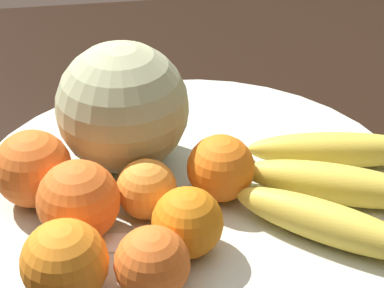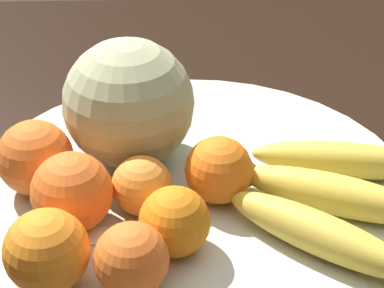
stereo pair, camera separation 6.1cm
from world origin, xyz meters
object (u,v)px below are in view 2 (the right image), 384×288
at_px(fruit_bowl, 192,192).
at_px(orange_front_left, 131,259).
at_px(kitchen_table, 132,247).
at_px(orange_back_left, 219,170).
at_px(orange_top_small, 35,158).
at_px(banana_bunch, 330,193).
at_px(orange_front_right, 72,192).
at_px(orange_back_right, 47,251).
at_px(orange_mid_center, 175,222).
at_px(produce_tag, 117,237).
at_px(melon, 129,103).
at_px(orange_side_extra, 142,186).

bearing_deg(fruit_bowl, orange_front_left, -111.60).
xyz_separation_m(kitchen_table, orange_front_left, (0.01, -0.18, 0.15)).
xyz_separation_m(orange_back_left, orange_top_small, (-0.18, 0.02, 0.00)).
height_order(kitchen_table, orange_front_left, orange_front_left).
xyz_separation_m(banana_bunch, orange_front_right, (-0.24, -0.01, 0.02)).
relative_size(banana_bunch, orange_front_left, 3.65).
xyz_separation_m(orange_back_right, orange_top_small, (-0.03, 0.13, 0.00)).
height_order(banana_bunch, orange_mid_center, orange_mid_center).
distance_m(orange_top_small, produce_tag, 0.12).
bearing_deg(orange_back_right, melon, 71.70).
height_order(kitchen_table, produce_tag, produce_tag).
relative_size(kitchen_table, orange_side_extra, 21.21).
height_order(orange_mid_center, orange_side_extra, orange_mid_center).
height_order(orange_side_extra, produce_tag, orange_side_extra).
distance_m(orange_mid_center, orange_back_right, 0.11).
height_order(fruit_bowl, orange_mid_center, orange_mid_center).
bearing_deg(orange_side_extra, fruit_bowl, 36.25).
height_order(melon, orange_back_left, melon).
height_order(orange_front_right, orange_back_left, orange_front_right).
xyz_separation_m(fruit_bowl, orange_front_right, (-0.11, -0.05, 0.04)).
relative_size(kitchen_table, produce_tag, 15.28).
distance_m(kitchen_table, melon, 0.19).
bearing_deg(produce_tag, fruit_bowl, 53.50).
relative_size(orange_mid_center, orange_back_left, 0.96).
bearing_deg(orange_front_left, orange_back_right, 173.78).
distance_m(banana_bunch, orange_front_right, 0.24).
xyz_separation_m(fruit_bowl, melon, (-0.06, 0.05, 0.07)).
height_order(banana_bunch, orange_back_right, orange_back_right).
bearing_deg(melon, orange_side_extra, -80.86).
distance_m(fruit_bowl, melon, 0.11).
distance_m(kitchen_table, fruit_bowl, 0.14).
relative_size(banana_bunch, orange_top_small, 3.02).
relative_size(orange_front_right, orange_side_extra, 1.30).
distance_m(banana_bunch, orange_top_small, 0.28).
distance_m(kitchen_table, orange_back_left, 0.19).
relative_size(melon, orange_back_left, 2.05).
xyz_separation_m(orange_front_left, orange_back_right, (-0.07, 0.01, 0.00)).
height_order(orange_front_right, produce_tag, orange_front_right).
bearing_deg(produce_tag, banana_bunch, 15.65).
bearing_deg(orange_back_left, orange_side_extra, -167.69).
bearing_deg(orange_side_extra, orange_top_small, 160.39).
bearing_deg(melon, orange_back_left, -39.25).
bearing_deg(banana_bunch, melon, 177.42).
distance_m(banana_bunch, orange_side_extra, 0.18).
height_order(kitchen_table, banana_bunch, banana_bunch).
relative_size(kitchen_table, melon, 9.03).
xyz_separation_m(melon, banana_bunch, (0.19, -0.09, -0.05)).
bearing_deg(orange_front_left, kitchen_table, 94.65).
bearing_deg(produce_tag, orange_back_left, 37.04).
bearing_deg(orange_mid_center, melon, 107.05).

